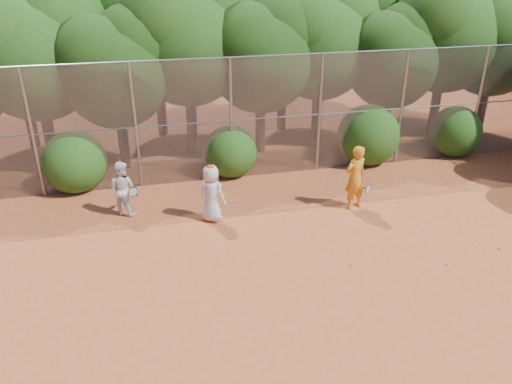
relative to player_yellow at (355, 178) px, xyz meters
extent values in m
plane|color=#A64A25|center=(-2.09, -3.03, -0.97)|extent=(80.00, 80.00, 0.00)
cylinder|color=gray|center=(-9.09, 2.97, 1.03)|extent=(0.09, 0.09, 4.00)
cylinder|color=gray|center=(-6.09, 2.97, 1.03)|extent=(0.09, 0.09, 4.00)
cylinder|color=gray|center=(-3.09, 2.97, 1.03)|extent=(0.09, 0.09, 4.00)
cylinder|color=gray|center=(-0.09, 2.97, 1.03)|extent=(0.09, 0.09, 4.00)
cylinder|color=gray|center=(2.91, 2.97, 1.03)|extent=(0.09, 0.09, 4.00)
cylinder|color=gray|center=(5.91, 2.97, 1.03)|extent=(0.09, 0.09, 4.00)
cylinder|color=gray|center=(-2.09, 2.97, 3.03)|extent=(20.00, 0.05, 0.05)
cylinder|color=gray|center=(-2.09, 2.97, 1.03)|extent=(20.00, 0.04, 0.04)
cube|color=slate|center=(-2.09, 2.97, 1.03)|extent=(20.00, 0.02, 4.00)
cylinder|color=black|center=(-9.09, 5.47, 0.29)|extent=(0.38, 0.38, 2.52)
sphere|color=#1B4411|center=(-9.09, 5.47, 2.75)|extent=(4.03, 4.03, 4.03)
sphere|color=#1B4411|center=(-8.28, 5.87, 3.76)|extent=(3.23, 3.23, 3.23)
sphere|color=#1B4411|center=(-9.79, 5.17, 3.56)|extent=(3.02, 3.02, 3.02)
cylinder|color=black|center=(-6.59, 4.77, 0.11)|extent=(0.36, 0.36, 2.17)
sphere|color=black|center=(-6.59, 4.77, 2.24)|extent=(3.47, 3.47, 3.47)
sphere|color=black|center=(-5.89, 5.12, 3.10)|extent=(2.78, 2.78, 2.78)
sphere|color=black|center=(-7.19, 4.51, 2.93)|extent=(2.60, 2.60, 2.60)
cylinder|color=black|center=(-4.09, 5.77, 0.36)|extent=(0.39, 0.39, 2.66)
sphere|color=#1B4411|center=(-4.09, 5.77, 2.96)|extent=(4.26, 4.26, 4.26)
sphere|color=#1B4411|center=(-3.24, 6.20, 4.03)|extent=(3.40, 3.40, 3.40)
sphere|color=#1B4411|center=(-4.83, 5.45, 3.81)|extent=(3.19, 3.19, 3.19)
cylinder|color=black|center=(-1.59, 5.17, 0.16)|extent=(0.37, 0.37, 2.27)
sphere|color=black|center=(-1.59, 5.17, 2.39)|extent=(3.64, 3.64, 3.64)
sphere|color=black|center=(-0.86, 5.53, 3.30)|extent=(2.91, 2.91, 2.91)
sphere|color=black|center=(-2.22, 4.90, 3.12)|extent=(2.73, 2.73, 2.73)
cylinder|color=black|center=(0.91, 5.97, 0.25)|extent=(0.38, 0.38, 2.45)
sphere|color=#1B4411|center=(0.91, 5.97, 2.65)|extent=(3.92, 3.92, 3.92)
sphere|color=#1B4411|center=(1.70, 6.36, 3.63)|extent=(3.14, 3.14, 3.14)
sphere|color=#1B4411|center=(0.23, 5.68, 3.44)|extent=(2.94, 2.94, 2.94)
cylinder|color=black|center=(3.41, 4.97, 0.08)|extent=(0.36, 0.36, 2.10)
sphere|color=black|center=(3.41, 4.97, 2.13)|extent=(3.36, 3.36, 3.36)
sphere|color=black|center=(4.08, 5.31, 2.97)|extent=(2.69, 2.69, 2.69)
sphere|color=black|center=(2.82, 4.72, 2.81)|extent=(2.52, 2.52, 2.52)
cylinder|color=black|center=(5.91, 5.57, 0.32)|extent=(0.39, 0.39, 2.59)
sphere|color=#1B4411|center=(5.91, 5.57, 2.86)|extent=(4.14, 4.14, 4.14)
sphere|color=#1B4411|center=(6.74, 5.98, 3.89)|extent=(3.32, 3.32, 3.32)
sphere|color=#1B4411|center=(5.19, 5.26, 3.69)|extent=(3.11, 3.11, 3.11)
cylinder|color=black|center=(7.91, 5.27, 0.18)|extent=(0.37, 0.37, 2.31)
sphere|color=black|center=(7.91, 5.27, 2.44)|extent=(3.70, 3.70, 3.70)
sphere|color=black|center=(8.65, 5.64, 3.37)|extent=(2.96, 2.96, 2.96)
sphere|color=black|center=(7.27, 4.99, 3.18)|extent=(2.77, 2.77, 2.77)
cylinder|color=black|center=(-10.09, 7.77, 0.34)|extent=(0.39, 0.39, 2.62)
sphere|color=#1B4411|center=(-10.09, 7.77, 2.91)|extent=(4.20, 4.20, 4.20)
sphere|color=#1B4411|center=(-9.25, 8.19, 3.96)|extent=(3.36, 3.36, 3.36)
cylinder|color=black|center=(-5.09, 7.97, 0.43)|extent=(0.40, 0.40, 2.80)
sphere|color=#1B4411|center=(-5.09, 7.97, 3.17)|extent=(4.48, 4.48, 4.48)
sphere|color=#1B4411|center=(-5.87, 7.63, 4.07)|extent=(3.36, 3.36, 3.36)
cylinder|color=black|center=(-0.09, 7.57, 0.29)|extent=(0.38, 0.38, 2.52)
sphere|color=#1B4411|center=(-0.09, 7.57, 2.75)|extent=(4.03, 4.03, 4.03)
sphere|color=#1B4411|center=(0.72, 7.97, 3.76)|extent=(3.23, 3.23, 3.23)
sphere|color=#1B4411|center=(-0.79, 7.27, 3.56)|extent=(3.02, 3.02, 3.02)
cylinder|color=black|center=(4.41, 8.17, 0.39)|extent=(0.40, 0.40, 2.73)
sphere|color=#1B4411|center=(4.41, 8.17, 3.07)|extent=(4.37, 4.37, 4.37)
sphere|color=#1B4411|center=(3.65, 7.84, 3.94)|extent=(3.28, 3.28, 3.28)
sphere|color=#1B4411|center=(-8.09, 3.27, 0.03)|extent=(2.00, 2.00, 2.00)
sphere|color=#1B4411|center=(-3.09, 3.27, -0.07)|extent=(1.80, 1.80, 1.80)
sphere|color=#1B4411|center=(1.91, 3.27, 0.13)|extent=(2.20, 2.20, 2.20)
sphere|color=#1B4411|center=(5.41, 3.27, -0.02)|extent=(1.90, 1.90, 1.90)
imported|color=orange|center=(0.00, 0.00, 0.00)|extent=(0.82, 0.67, 1.95)
torus|color=black|center=(0.35, -0.20, -0.32)|extent=(0.27, 0.20, 0.30)
cylinder|color=black|center=(0.22, -0.02, -0.33)|extent=(0.19, 0.25, 0.04)
imported|color=silver|center=(-4.19, 0.20, -0.14)|extent=(0.96, 0.94, 1.66)
ellipsoid|color=red|center=(-4.19, 0.20, 0.65)|extent=(0.22, 0.22, 0.13)
sphere|color=#C5DD28|center=(-3.89, 0.00, -0.12)|extent=(0.07, 0.07, 0.07)
imported|color=silver|center=(-6.62, 1.16, -0.17)|extent=(0.99, 0.92, 1.62)
torus|color=black|center=(-6.32, 0.86, -0.17)|extent=(0.37, 0.34, 0.23)
cylinder|color=black|center=(-6.26, 1.00, -0.33)|extent=(0.12, 0.21, 0.22)
sphere|color=#C5DD28|center=(1.28, -1.49, -0.94)|extent=(0.07, 0.07, 0.07)
sphere|color=#C5DD28|center=(2.26, 0.47, -0.94)|extent=(0.07, 0.07, 0.07)
sphere|color=#C5DD28|center=(1.03, -3.38, -0.94)|extent=(0.07, 0.07, 0.07)
sphere|color=#C5DD28|center=(2.76, -3.04, -0.94)|extent=(0.07, 0.07, 0.07)
sphere|color=#C5DD28|center=(-1.25, -2.86, -0.94)|extent=(0.07, 0.07, 0.07)
sphere|color=#C5DD28|center=(1.49, -0.04, -0.94)|extent=(0.07, 0.07, 0.07)
camera|label=1|loc=(-5.82, -12.22, 5.96)|focal=35.00mm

